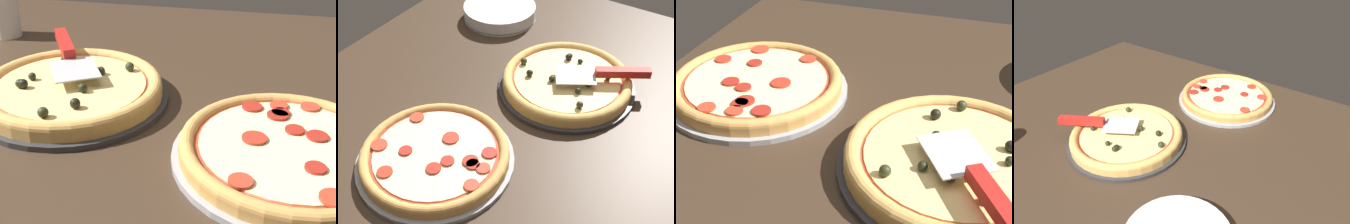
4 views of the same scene
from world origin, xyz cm
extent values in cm
cube|color=#38281C|center=(0.00, 0.00, -1.80)|extent=(121.31, 108.56, 3.60)
cylinder|color=#2D2D30|center=(0.33, -5.30, 0.50)|extent=(34.14, 34.14, 1.00)
cylinder|color=tan|center=(0.33, -5.30, 1.93)|extent=(32.09, 32.09, 1.87)
torus|color=tan|center=(0.33, -5.30, 2.87)|extent=(32.09, 32.09, 2.43)
cylinder|color=#A33823|center=(0.33, -5.30, 2.94)|extent=(27.89, 27.89, 0.15)
cylinder|color=#E5C67A|center=(0.33, -5.30, 3.07)|extent=(26.32, 26.32, 0.40)
sphere|color=black|center=(3.31, -13.24, 4.03)|extent=(1.53, 1.53, 1.53)
sphere|color=black|center=(-8.73, -10.16, 3.96)|extent=(1.38, 1.38, 1.38)
sphere|color=black|center=(2.62, -2.07, 4.04)|extent=(1.55, 1.55, 1.55)
sphere|color=#282D19|center=(-7.51, 3.21, 4.11)|extent=(1.68, 1.68, 1.68)
sphere|color=black|center=(-0.40, -12.59, 3.96)|extent=(1.39, 1.39, 1.39)
sphere|color=black|center=(-5.84, -5.17, 4.10)|extent=(1.67, 1.67, 1.67)
sphere|color=black|center=(-4.82, -1.37, 3.98)|extent=(1.43, 1.43, 1.43)
sphere|color=black|center=(3.38, -12.56, 4.08)|extent=(1.63, 1.63, 1.63)
sphere|color=black|center=(8.33, -1.08, 4.11)|extent=(1.70, 1.70, 1.70)
sphere|color=#282D19|center=(12.17, -4.72, 4.12)|extent=(1.71, 1.71, 1.71)
cylinder|color=#939399|center=(11.73, 32.10, 0.50)|extent=(33.35, 33.35, 1.00)
cylinder|color=#C68E47|center=(11.73, 32.10, 1.81)|extent=(31.35, 31.35, 1.62)
torus|color=#C68E47|center=(11.73, 32.10, 2.62)|extent=(31.35, 31.35, 2.15)
cylinder|color=#A33823|center=(11.73, 32.10, 2.69)|extent=(27.25, 27.25, 0.15)
cylinder|color=beige|center=(11.73, 32.10, 2.82)|extent=(25.71, 25.71, 0.40)
cylinder|color=#B73823|center=(21.75, 25.95, 3.22)|extent=(3.18, 3.18, 0.40)
cylinder|color=maroon|center=(7.80, 32.73, 3.22)|extent=(2.86, 2.86, 0.40)
cylinder|color=#B73823|center=(0.52, 30.41, 3.22)|extent=(2.90, 2.90, 0.40)
cylinder|color=maroon|center=(8.91, 35.85, 3.22)|extent=(3.10, 3.10, 0.40)
cylinder|color=#B73823|center=(0.30, 35.26, 3.22)|extent=(3.01, 3.01, 0.40)
cylinder|color=maroon|center=(16.93, 35.15, 3.22)|extent=(2.83, 2.83, 0.40)
cylinder|color=maroon|center=(1.88, 26.23, 3.22)|extent=(3.24, 3.24, 0.40)
cylinder|color=#AD2D1E|center=(16.47, 41.81, 3.22)|extent=(3.19, 3.19, 0.40)
cylinder|color=maroon|center=(3.81, 30.25, 3.22)|extent=(3.34, 3.34, 0.40)
cylinder|color=#AD2D1E|center=(11.32, 27.08, 3.22)|extent=(3.62, 3.62, 0.40)
cylinder|color=maroon|center=(2.88, 30.70, 3.22)|extent=(2.85, 2.85, 0.40)
cylinder|color=#B73823|center=(22.75, 36.88, 3.22)|extent=(3.50, 3.50, 0.40)
cube|color=#B7B7BC|center=(-2.03, -5.31, 5.10)|extent=(12.37, 11.80, 0.24)
cube|color=red|center=(-11.84, -11.27, 5.98)|extent=(12.50, 8.78, 2.00)
cylinder|color=silver|center=(33.25, -25.56, 0.35)|extent=(21.98, 21.98, 0.70)
cylinder|color=silver|center=(33.25, -25.56, 1.05)|extent=(21.98, 21.98, 0.70)
cylinder|color=silver|center=(33.25, -25.56, 1.75)|extent=(21.98, 21.98, 0.70)
cylinder|color=silver|center=(33.25, -25.56, 2.45)|extent=(21.98, 21.98, 0.70)
cylinder|color=silver|center=(33.25, -25.56, 3.15)|extent=(21.98, 21.98, 0.70)
cylinder|color=silver|center=(33.25, -25.56, 3.85)|extent=(21.98, 21.98, 0.70)
camera|label=1|loc=(68.84, 27.01, 38.36)|focal=50.00mm
camera|label=2|loc=(-37.18, 80.88, 73.43)|focal=50.00mm
camera|label=3|loc=(-54.72, -6.48, 44.55)|focal=50.00mm
camera|label=4|loc=(57.71, -57.80, 58.17)|focal=35.00mm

